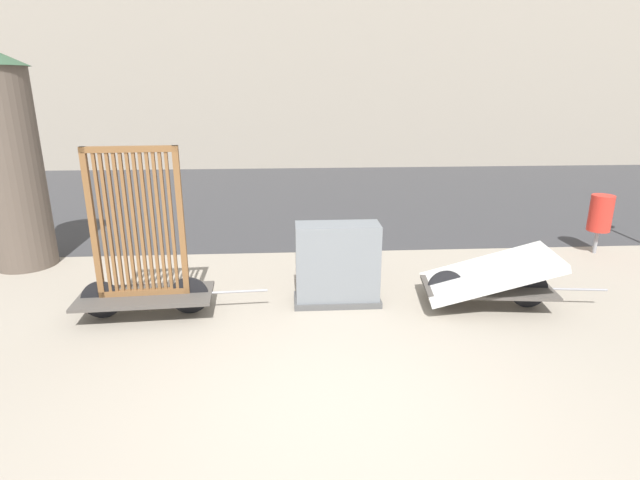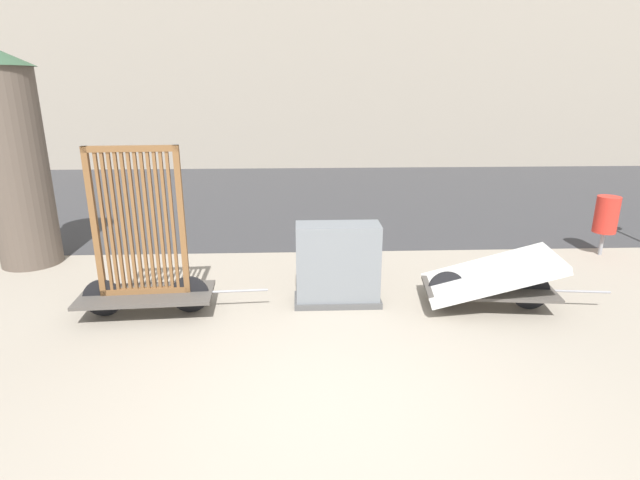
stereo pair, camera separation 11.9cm
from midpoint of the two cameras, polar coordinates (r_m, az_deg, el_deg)
ground_plane at (r=4.74m, az=1.86°, el=-18.58°), size 60.00×60.00×0.00m
road_strip at (r=13.12m, az=-1.04°, el=5.06°), size 56.00×9.20×0.01m
bike_cart_with_bedframe at (r=6.49m, az=-19.07°, el=-2.11°), size 2.35×0.83×2.12m
bike_cart_with_mattress at (r=6.80m, az=19.33°, el=-4.17°), size 2.37×1.16×0.76m
utility_cabinet at (r=6.52m, az=2.56°, el=-3.15°), size 1.14×0.48×1.09m
trash_bin at (r=9.66m, az=30.23°, el=2.49°), size 0.37×0.37×1.02m
advertising_column at (r=9.04m, az=-31.15°, el=7.79°), size 1.02×1.02×3.29m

